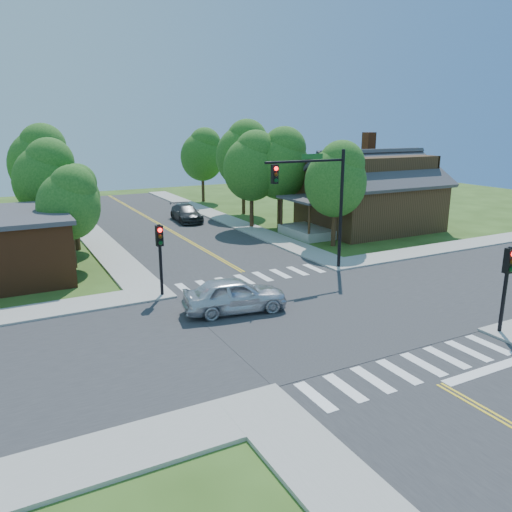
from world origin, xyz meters
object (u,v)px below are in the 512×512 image
signal_pole_nw (160,247)px  house_ne (369,190)px  signal_mast_ne (318,192)px  car_dgrey (186,214)px  signal_pole_se (507,274)px  car_silver (235,295)px

signal_pole_nw → house_ne: size_ratio=0.29×
signal_mast_ne → signal_pole_nw: bearing=-179.9°
signal_pole_nw → car_dgrey: bearing=66.4°
signal_pole_se → house_ne: size_ratio=0.29×
signal_pole_se → house_ne: bearing=64.4°
signal_pole_se → car_silver: (-8.82, 7.54, -1.83)m
car_dgrey → signal_pole_nw: bearing=-109.4°
signal_mast_ne → signal_pole_nw: size_ratio=1.89×
signal_pole_se → signal_pole_nw: (-11.20, 11.20, 0.00)m
signal_pole_nw → house_ne: house_ne is taller
signal_pole_nw → car_silver: (2.38, -3.66, -1.83)m
signal_pole_nw → car_silver: 4.73m
car_dgrey → signal_pole_se: bearing=-80.2°
car_silver → car_dgrey: (5.85, 22.52, -0.09)m
house_ne → car_silver: size_ratio=2.54×
signal_mast_ne → signal_pole_se: 11.55m
signal_mast_ne → house_ne: bearing=37.7°
signal_pole_nw → car_dgrey: size_ratio=0.73×
signal_mast_ne → signal_pole_nw: (-9.51, -0.01, -2.19)m
signal_pole_se → car_silver: size_ratio=0.74×
signal_pole_nw → house_ne: (20.71, 8.66, 0.67)m
signal_pole_se → car_dgrey: 30.27m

